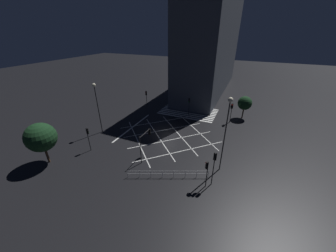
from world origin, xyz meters
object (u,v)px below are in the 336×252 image
at_px(traffic_light_nw_cross, 214,162).
at_px(traffic_light_sw_cross, 232,109).
at_px(street_lamp_east, 96,97).
at_px(traffic_light_median_north, 146,139).
at_px(traffic_light_ne_cross, 88,135).
at_px(traffic_light_se_cross, 146,96).
at_px(street_lamp_far, 216,85).
at_px(traffic_light_sw_main, 231,109).
at_px(street_tree_near, 245,103).
at_px(traffic_light_median_south, 189,103).
at_px(traffic_light_nw_main, 207,169).
at_px(street_lamp_west, 227,120).
at_px(street_tree_far, 41,137).

height_order(traffic_light_nw_cross, traffic_light_sw_cross, traffic_light_nw_cross).
bearing_deg(street_lamp_east, traffic_light_median_north, 163.15).
distance_m(traffic_light_sw_cross, street_lamp_east, 25.15).
relative_size(traffic_light_sw_cross, traffic_light_ne_cross, 1.06).
bearing_deg(traffic_light_median_north, traffic_light_se_cross, 29.38).
bearing_deg(traffic_light_se_cross, street_lamp_far, 115.58).
bearing_deg(traffic_light_sw_main, traffic_light_ne_cross, 45.79).
bearing_deg(street_lamp_east, traffic_light_se_cross, -98.04).
relative_size(street_lamp_far, street_tree_near, 1.70).
bearing_deg(traffic_light_se_cross, street_tree_near, 99.50).
height_order(street_lamp_east, street_lamp_far, street_lamp_east).
bearing_deg(traffic_light_median_south, traffic_light_sw_cross, 87.18).
relative_size(traffic_light_sw_cross, street_lamp_far, 0.51).
relative_size(traffic_light_median_south, traffic_light_sw_main, 0.99).
bearing_deg(traffic_light_sw_main, traffic_light_nw_main, 89.06).
bearing_deg(traffic_light_median_south, traffic_light_se_cross, -87.57).
height_order(traffic_light_nw_main, street_lamp_east, street_lamp_east).
bearing_deg(traffic_light_nw_cross, street_lamp_far, 11.20).
relative_size(traffic_light_nw_cross, street_lamp_west, 0.45).
bearing_deg(traffic_light_sw_cross, traffic_light_se_cross, -90.01).
xyz_separation_m(traffic_light_nw_main, street_lamp_east, (20.57, -5.68, 4.16)).
xyz_separation_m(traffic_light_nw_main, street_tree_far, (21.38, 4.35, 1.44)).
relative_size(traffic_light_ne_cross, street_tree_far, 0.64).
xyz_separation_m(street_lamp_east, street_tree_far, (0.81, 10.03, -2.72)).
xyz_separation_m(traffic_light_se_cross, street_lamp_east, (1.88, 13.32, 3.72)).
height_order(traffic_light_median_north, street_tree_near, street_tree_near).
height_order(traffic_light_median_north, traffic_light_median_south, traffic_light_median_north).
xyz_separation_m(traffic_light_se_cross, traffic_light_sw_main, (-19.00, -0.28, -0.27)).
distance_m(traffic_light_ne_cross, traffic_light_nw_main, 18.10).
bearing_deg(traffic_light_sw_cross, traffic_light_ne_cross, -44.79).
height_order(traffic_light_nw_cross, traffic_light_nw_main, traffic_light_nw_cross).
height_order(traffic_light_nw_cross, traffic_light_median_south, traffic_light_nw_cross).
xyz_separation_m(traffic_light_sw_cross, traffic_light_ne_cross, (18.51, 18.65, -0.16)).
bearing_deg(traffic_light_ne_cross, traffic_light_nw_main, -91.08).
bearing_deg(street_lamp_far, traffic_light_sw_main, 125.18).
distance_m(street_lamp_west, street_lamp_far, 22.81).
xyz_separation_m(traffic_light_nw_cross, traffic_light_median_south, (9.11, -18.75, -0.52)).
xyz_separation_m(traffic_light_nw_cross, traffic_light_se_cross, (19.34, -18.31, -0.22)).
xyz_separation_m(traffic_light_nw_cross, traffic_light_nw_main, (0.65, 0.68, -0.66)).
distance_m(street_lamp_west, street_tree_near, 19.27).
bearing_deg(street_lamp_east, traffic_light_median_south, -131.38).
distance_m(street_lamp_far, street_tree_far, 34.73).
relative_size(traffic_light_nw_cross, street_lamp_east, 0.51).
bearing_deg(traffic_light_median_north, street_lamp_west, -81.62).
distance_m(traffic_light_ne_cross, street_tree_far, 5.87).
distance_m(traffic_light_se_cross, street_lamp_far, 16.12).
distance_m(traffic_light_nw_main, street_lamp_east, 21.74).
height_order(traffic_light_nw_cross, traffic_light_sw_main, traffic_light_nw_cross).
height_order(traffic_light_se_cross, street_lamp_west, street_lamp_west).
bearing_deg(street_tree_far, street_lamp_far, -119.43).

